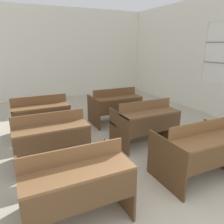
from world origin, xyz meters
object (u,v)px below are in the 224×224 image
object	(u,v)px
bench_front_left	(75,182)
bench_third_left	(41,115)
bench_third_right	(115,105)
bench_second_left	(51,137)
bench_second_right	(145,121)
bench_front_right	(199,149)

from	to	relation	value
bench_front_left	bench_third_left	bearing A→B (deg)	89.58
bench_front_left	bench_third_right	distance (m)	3.25
bench_front_left	bench_third_left	xyz separation A→B (m)	(0.02, 2.67, 0.00)
bench_second_left	bench_second_right	distance (m)	1.83
bench_second_left	bench_front_left	bearing A→B (deg)	-89.49
bench_front_left	bench_second_left	world-z (taller)	same
bench_front_left	bench_third_left	distance (m)	2.67
bench_front_right	bench_front_left	bearing A→B (deg)	180.00
bench_second_right	bench_third_left	world-z (taller)	same
bench_front_right	bench_second_right	distance (m)	1.35
bench_front_right	bench_third_left	xyz separation A→B (m)	(-1.83, 2.67, 0.00)
bench_third_left	bench_third_right	bearing A→B (deg)	0.72
bench_front_right	bench_second_right	bearing A→B (deg)	91.19
bench_front_left	bench_second_left	size ratio (longest dim) A/B	1.00
bench_second_left	bench_third_right	xyz separation A→B (m)	(1.83, 1.33, 0.00)
bench_front_right	bench_second_left	world-z (taller)	same
bench_front_left	bench_third_left	world-z (taller)	same
bench_third_right	bench_second_right	bearing A→B (deg)	-89.99
bench_front_left	bench_third_right	size ratio (longest dim) A/B	1.00
bench_front_right	bench_third_left	size ratio (longest dim) A/B	1.00
bench_front_left	bench_front_right	bearing A→B (deg)	-0.00
bench_second_left	bench_second_right	xyz separation A→B (m)	(1.83, -0.01, 0.00)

